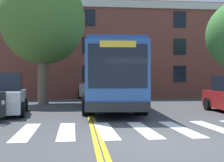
# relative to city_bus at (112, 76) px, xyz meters

# --- Properties ---
(ground_plane) EXTENTS (120.00, 120.00, 0.00)m
(ground_plane) POSITION_rel_city_bus_xyz_m (0.20, -9.89, -1.78)
(ground_plane) COLOR #424244
(crosswalk) EXTENTS (11.29, 3.63, 0.01)m
(crosswalk) POSITION_rel_city_bus_xyz_m (0.79, -7.75, -1.77)
(crosswalk) COLOR white
(crosswalk) RESTS_ON ground
(lane_line_yellow_inner) EXTENTS (0.12, 36.00, 0.01)m
(lane_line_yellow_inner) POSITION_rel_city_bus_xyz_m (-1.40, 6.25, -1.77)
(lane_line_yellow_inner) COLOR gold
(lane_line_yellow_inner) RESTS_ON ground
(lane_line_yellow_outer) EXTENTS (0.12, 36.00, 0.01)m
(lane_line_yellow_outer) POSITION_rel_city_bus_xyz_m (-1.24, 6.25, -1.77)
(lane_line_yellow_outer) COLOR gold
(lane_line_yellow_outer) RESTS_ON ground
(city_bus) EXTENTS (3.36, 12.42, 3.25)m
(city_bus) POSITION_rel_city_bus_xyz_m (0.00, 0.00, 0.00)
(city_bus) COLOR #2D5699
(city_bus) RESTS_ON ground
(car_white_near_lane) EXTENTS (2.41, 4.44, 1.87)m
(car_white_near_lane) POSITION_rel_city_bus_xyz_m (-5.23, -2.96, -0.94)
(car_white_near_lane) COLOR white
(car_white_near_lane) RESTS_ON ground
(car_silver_behind_bus) EXTENTS (2.44, 4.83, 2.15)m
(car_silver_behind_bus) POSITION_rel_city_bus_xyz_m (-0.74, 10.51, -0.75)
(car_silver_behind_bus) COLOR #B7BABF
(car_silver_behind_bus) RESTS_ON ground
(street_tree_curbside_small) EXTENTS (7.54, 7.31, 8.60)m
(street_tree_curbside_small) POSITION_rel_city_bus_xyz_m (-4.19, 3.47, 3.79)
(street_tree_curbside_small) COLOR brown
(street_tree_curbside_small) RESTS_ON ground
(building_facade) EXTENTS (29.74, 9.46, 8.48)m
(building_facade) POSITION_rel_city_bus_xyz_m (2.92, 13.68, 2.47)
(building_facade) COLOR brown
(building_facade) RESTS_ON ground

